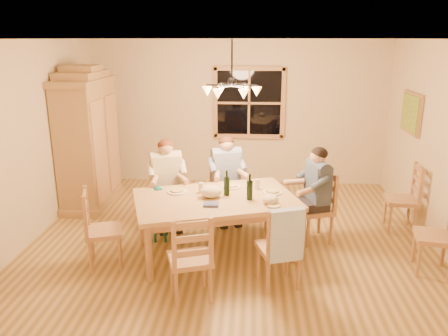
# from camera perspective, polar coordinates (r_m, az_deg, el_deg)

# --- Properties ---
(floor) EXTENTS (5.50, 5.50, 0.00)m
(floor) POSITION_cam_1_polar(r_m,az_deg,el_deg) (6.28, 0.92, -8.93)
(floor) COLOR olive
(floor) RESTS_ON ground
(ceiling) EXTENTS (5.50, 5.00, 0.02)m
(ceiling) POSITION_cam_1_polar(r_m,az_deg,el_deg) (5.67, 1.06, 16.51)
(ceiling) COLOR white
(ceiling) RESTS_ON wall_back
(wall_back) EXTENTS (5.50, 0.02, 2.70)m
(wall_back) POSITION_cam_1_polar(r_m,az_deg,el_deg) (8.28, 1.87, 7.16)
(wall_back) COLOR beige
(wall_back) RESTS_ON floor
(wall_left) EXTENTS (0.02, 5.00, 2.70)m
(wall_left) POSITION_cam_1_polar(r_m,az_deg,el_deg) (6.56, -23.79, 3.23)
(wall_left) COLOR beige
(wall_left) RESTS_ON floor
(wall_right) EXTENTS (0.02, 5.00, 2.70)m
(wall_right) POSITION_cam_1_polar(r_m,az_deg,el_deg) (6.33, 26.74, 2.40)
(wall_right) COLOR beige
(wall_right) RESTS_ON floor
(window) EXTENTS (1.30, 0.06, 1.30)m
(window) POSITION_cam_1_polar(r_m,az_deg,el_deg) (8.21, 3.28, 8.48)
(window) COLOR black
(window) RESTS_ON wall_back
(painting) EXTENTS (0.06, 0.78, 0.64)m
(painting) POSITION_cam_1_polar(r_m,az_deg,el_deg) (7.36, 23.25, 6.61)
(painting) COLOR olive
(painting) RESTS_ON wall_right
(chandelier) EXTENTS (0.77, 0.68, 0.71)m
(chandelier) POSITION_cam_1_polar(r_m,az_deg,el_deg) (5.70, 1.02, 10.24)
(chandelier) COLOR black
(chandelier) RESTS_ON ceiling
(armoire) EXTENTS (0.66, 1.40, 2.30)m
(armoire) POSITION_cam_1_polar(r_m,az_deg,el_deg) (7.54, -17.29, 3.19)
(armoire) COLOR olive
(armoire) RESTS_ON floor
(dining_table) EXTENTS (2.30, 1.79, 0.76)m
(dining_table) POSITION_cam_1_polar(r_m,az_deg,el_deg) (5.61, -1.12, -4.80)
(dining_table) COLOR tan
(dining_table) RESTS_ON floor
(chair_far_left) EXTENTS (0.55, 0.54, 0.99)m
(chair_far_left) POSITION_cam_1_polar(r_m,az_deg,el_deg) (6.53, -7.34, -5.15)
(chair_far_left) COLOR #AF804D
(chair_far_left) RESTS_ON floor
(chair_far_right) EXTENTS (0.55, 0.54, 0.99)m
(chair_far_right) POSITION_cam_1_polar(r_m,az_deg,el_deg) (6.69, 0.31, -4.49)
(chair_far_right) COLOR #AF804D
(chair_far_right) RESTS_ON floor
(chair_near_left) EXTENTS (0.55, 0.54, 0.99)m
(chair_near_left) POSITION_cam_1_polar(r_m,az_deg,el_deg) (4.83, -4.42, -13.33)
(chair_near_left) COLOR #AF804D
(chair_near_left) RESTS_ON floor
(chair_near_right) EXTENTS (0.55, 0.54, 0.99)m
(chair_near_right) POSITION_cam_1_polar(r_m,az_deg,el_deg) (5.07, 7.09, -11.87)
(chair_near_right) COLOR #AF804D
(chair_near_right) RESTS_ON floor
(chair_end_left) EXTENTS (0.54, 0.55, 0.99)m
(chair_end_left) POSITION_cam_1_polar(r_m,az_deg,el_deg) (5.63, -15.27, -9.34)
(chair_end_left) COLOR #AF804D
(chair_end_left) RESTS_ON floor
(chair_end_right) EXTENTS (0.54, 0.55, 0.99)m
(chair_end_right) POSITION_cam_1_polar(r_m,az_deg,el_deg) (6.19, 11.69, -6.64)
(chair_end_right) COLOR #AF804D
(chair_end_right) RESTS_ON floor
(adult_woman) EXTENTS (0.49, 0.52, 0.87)m
(adult_woman) POSITION_cam_1_polar(r_m,az_deg,el_deg) (6.35, -7.51, -0.64)
(adult_woman) COLOR beige
(adult_woman) RESTS_ON floor
(adult_plaid_man) EXTENTS (0.49, 0.52, 0.87)m
(adult_plaid_man) POSITION_cam_1_polar(r_m,az_deg,el_deg) (6.51, 0.32, -0.07)
(adult_plaid_man) COLOR navy
(adult_plaid_man) RESTS_ON floor
(adult_slate_man) EXTENTS (0.52, 0.49, 0.87)m
(adult_slate_man) POSITION_cam_1_polar(r_m,az_deg,el_deg) (6.00, 11.99, -1.92)
(adult_slate_man) COLOR #404F67
(adult_slate_man) RESTS_ON floor
(towel) EXTENTS (0.39, 0.21, 0.58)m
(towel) POSITION_cam_1_polar(r_m,az_deg,el_deg) (4.74, 8.10, -8.69)
(towel) COLOR #B8D1F9
(towel) RESTS_ON chair_near_right
(wine_bottle_a) EXTENTS (0.08, 0.08, 0.33)m
(wine_bottle_a) POSITION_cam_1_polar(r_m,az_deg,el_deg) (5.60, 0.36, -1.97)
(wine_bottle_a) COLOR black
(wine_bottle_a) RESTS_ON dining_table
(wine_bottle_b) EXTENTS (0.08, 0.08, 0.33)m
(wine_bottle_b) POSITION_cam_1_polar(r_m,az_deg,el_deg) (5.47, 3.37, -2.47)
(wine_bottle_b) COLOR black
(wine_bottle_b) RESTS_ON dining_table
(plate_woman) EXTENTS (0.26, 0.26, 0.02)m
(plate_woman) POSITION_cam_1_polar(r_m,az_deg,el_deg) (5.79, -6.16, -3.09)
(plate_woman) COLOR white
(plate_woman) RESTS_ON dining_table
(plate_plaid) EXTENTS (0.26, 0.26, 0.02)m
(plate_plaid) POSITION_cam_1_polar(r_m,az_deg,el_deg) (5.95, 0.97, -2.43)
(plate_plaid) COLOR white
(plate_plaid) RESTS_ON dining_table
(plate_slate) EXTENTS (0.26, 0.26, 0.02)m
(plate_slate) POSITION_cam_1_polar(r_m,az_deg,el_deg) (5.77, 6.32, -3.16)
(plate_slate) COLOR white
(plate_slate) RESTS_ON dining_table
(wine_glass_a) EXTENTS (0.06, 0.06, 0.14)m
(wine_glass_a) POSITION_cam_1_polar(r_m,az_deg,el_deg) (5.73, -3.04, -2.57)
(wine_glass_a) COLOR silver
(wine_glass_a) RESTS_ON dining_table
(wine_glass_b) EXTENTS (0.06, 0.06, 0.14)m
(wine_glass_b) POSITION_cam_1_polar(r_m,az_deg,el_deg) (5.87, 4.35, -2.12)
(wine_glass_b) COLOR silver
(wine_glass_b) RESTS_ON dining_table
(cap) EXTENTS (0.20, 0.20, 0.11)m
(cap) POSITION_cam_1_polar(r_m,az_deg,el_deg) (5.39, 6.09, -4.08)
(cap) COLOR beige
(cap) RESTS_ON dining_table
(napkin) EXTENTS (0.21, 0.19, 0.03)m
(napkin) POSITION_cam_1_polar(r_m,az_deg,el_deg) (5.31, -1.69, -4.77)
(napkin) COLOR #434D7B
(napkin) RESTS_ON dining_table
(cloth_bundle) EXTENTS (0.28, 0.22, 0.15)m
(cloth_bundle) POSITION_cam_1_polar(r_m,az_deg,el_deg) (5.56, -1.76, -3.10)
(cloth_bundle) COLOR beige
(cloth_bundle) RESTS_ON dining_table
(child) EXTENTS (0.32, 0.25, 0.80)m
(child) POSITION_cam_1_polar(r_m,az_deg,el_deg) (6.05, -8.40, -6.02)
(child) COLOR #19736A
(child) RESTS_ON floor
(chair_spare_front) EXTENTS (0.49, 0.51, 0.99)m
(chair_spare_front) POSITION_cam_1_polar(r_m,az_deg,el_deg) (5.85, 25.57, -9.44)
(chair_spare_front) COLOR #AF804D
(chair_spare_front) RESTS_ON floor
(chair_spare_back) EXTENTS (0.46, 0.48, 0.99)m
(chair_spare_back) POSITION_cam_1_polar(r_m,az_deg,el_deg) (6.90, 21.99, -5.08)
(chair_spare_back) COLOR #AF804D
(chair_spare_back) RESTS_ON floor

